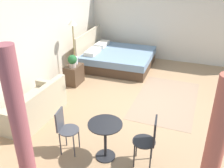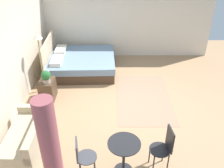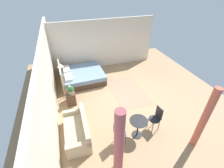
% 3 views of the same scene
% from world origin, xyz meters
% --- Properties ---
extents(ground_plane, '(9.37, 8.84, 0.02)m').
position_xyz_m(ground_plane, '(0.00, 0.00, -0.01)').
color(ground_plane, '#9E7A56').
extents(wall_back, '(9.37, 0.12, 2.69)m').
position_xyz_m(wall_back, '(0.00, 2.92, 1.34)').
color(wall_back, beige).
rests_on(wall_back, ground).
extents(wall_right, '(0.12, 5.84, 2.69)m').
position_xyz_m(wall_right, '(3.18, 0.00, 1.34)').
color(wall_right, beige).
rests_on(wall_right, ground).
extents(area_rug, '(2.39, 1.44, 0.01)m').
position_xyz_m(area_rug, '(0.33, -0.32, 0.00)').
color(area_rug, '#93755B').
rests_on(area_rug, ground).
extents(bed, '(1.98, 2.16, 1.08)m').
position_xyz_m(bed, '(1.94, 1.58, 0.28)').
color(bed, '#473323').
rests_on(bed, ground).
extents(couch, '(1.60, 0.78, 0.78)m').
position_xyz_m(couch, '(-1.51, 2.22, 0.27)').
color(couch, tan).
rests_on(couch, ground).
extents(nightstand, '(0.54, 0.37, 0.54)m').
position_xyz_m(nightstand, '(0.33, 2.25, 0.27)').
color(nightstand, '#473323').
rests_on(nightstand, ground).
extents(potted_plant, '(0.25, 0.25, 0.34)m').
position_xyz_m(potted_plant, '(0.23, 2.21, 0.73)').
color(potted_plant, tan).
rests_on(potted_plant, nightstand).
extents(vase, '(0.10, 0.10, 0.22)m').
position_xyz_m(vase, '(0.45, 2.23, 0.65)').
color(vase, silver).
rests_on(vase, nightstand).
extents(floor_lamp, '(0.25, 0.25, 1.68)m').
position_xyz_m(floor_lamp, '(0.76, 2.43, 1.31)').
color(floor_lamp, '#99844C').
rests_on(floor_lamp, ground).
extents(balcony_table, '(0.59, 0.59, 0.71)m').
position_xyz_m(balcony_table, '(-2.08, 0.32, 0.49)').
color(balcony_table, black).
rests_on(balcony_table, ground).
extents(cafe_chair_near_window, '(0.43, 0.43, 0.92)m').
position_xyz_m(cafe_chair_near_window, '(-1.98, -0.42, 0.55)').
color(cafe_chair_near_window, black).
rests_on(cafe_chair_near_window, ground).
extents(cafe_chair_near_couch, '(0.41, 0.41, 0.85)m').
position_xyz_m(cafe_chair_near_couch, '(-2.18, 1.05, 0.52)').
color(cafe_chair_near_couch, '#3F3F44').
rests_on(cafe_chair_near_couch, ground).
extents(curtain_left, '(0.20, 0.20, 2.21)m').
position_xyz_m(curtain_left, '(-2.93, -1.29, 1.11)').
color(curtain_left, '#C15B47').
rests_on(curtain_left, ground).
extents(curtain_right, '(0.25, 0.25, 2.21)m').
position_xyz_m(curtain_right, '(-2.93, 1.31, 1.11)').
color(curtain_right, '#994C51').
rests_on(curtain_right, ground).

